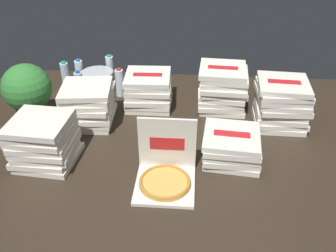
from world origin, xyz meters
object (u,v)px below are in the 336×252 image
object	(u,v)px
pizza_stack_left_far	(44,140)
pizza_stack_right_far	(281,103)
water_bottle_1	(79,85)
pizza_stack_left_mid	(88,105)
open_pizza_box	(166,173)
water_bottle_3	(110,68)
water_bottle_2	(102,93)
potted_plant	(28,91)
water_bottle_0	(65,75)
pizza_stack_right_near	(232,146)
water_bottle_4	(120,83)
ice_bucket	(98,81)
pizza_stack_center_near	(222,88)
pizza_stack_right_mid	(149,90)
water_bottle_5	(80,73)

from	to	relation	value
pizza_stack_left_far	pizza_stack_right_far	xyz separation A→B (m)	(1.53, 0.55, 0.02)
pizza_stack_right_far	water_bottle_1	distance (m)	1.57
pizza_stack_left_mid	open_pizza_box	bearing A→B (deg)	-44.83
pizza_stack_right_far	water_bottle_3	bearing A→B (deg)	155.83
water_bottle_2	potted_plant	size ratio (longest dim) A/B	0.54
pizza_stack_left_mid	water_bottle_0	world-z (taller)	pizza_stack_left_mid
pizza_stack_right_near	water_bottle_4	distance (m)	1.17
open_pizza_box	pizza_stack_right_near	world-z (taller)	open_pizza_box
water_bottle_2	ice_bucket	bearing A→B (deg)	109.99
water_bottle_1	water_bottle_4	world-z (taller)	same
pizza_stack_left_mid	ice_bucket	xyz separation A→B (m)	(-0.06, 0.52, -0.07)
pizza_stack_right_far	water_bottle_1	size ratio (longest dim) A/B	1.56
pizza_stack_right_near	water_bottle_1	size ratio (longest dim) A/B	1.62
pizza_stack_center_near	pizza_stack_right_far	bearing A→B (deg)	-27.15
pizza_stack_right_mid	water_bottle_2	distance (m)	0.37
pizza_stack_left_mid	water_bottle_5	bearing A→B (deg)	111.39
open_pizza_box	water_bottle_2	world-z (taller)	open_pizza_box
pizza_stack_left_far	water_bottle_1	size ratio (longest dim) A/B	1.61
water_bottle_5	potted_plant	distance (m)	0.65
pizza_stack_center_near	water_bottle_4	distance (m)	0.84
water_bottle_0	water_bottle_4	size ratio (longest dim) A/B	1.00
pizza_stack_left_mid	pizza_stack_right_mid	distance (m)	0.50
pizza_stack_center_near	pizza_stack_left_far	size ratio (longest dim) A/B	0.99
open_pizza_box	pizza_stack_left_far	size ratio (longest dim) A/B	0.94
pizza_stack_right_mid	ice_bucket	distance (m)	0.52
water_bottle_3	water_bottle_5	xyz separation A→B (m)	(-0.24, -0.11, 0.00)
pizza_stack_left_mid	water_bottle_1	distance (m)	0.41
pizza_stack_left_far	potted_plant	xyz separation A→B (m)	(-0.26, 0.44, 0.10)
pizza_stack_right_far	ice_bucket	distance (m)	1.50
water_bottle_2	water_bottle_5	size ratio (longest dim) A/B	1.00
pizza_stack_left_far	potted_plant	distance (m)	0.52
water_bottle_0	water_bottle_4	distance (m)	0.50
pizza_stack_left_mid	pizza_stack_right_mid	bearing A→B (deg)	36.21
pizza_stack_left_far	water_bottle_3	size ratio (longest dim) A/B	1.61
pizza_stack_right_mid	pizza_stack_right_near	distance (m)	0.88
potted_plant	water_bottle_3	bearing A→B (deg)	59.62
ice_bucket	water_bottle_1	xyz separation A→B (m)	(-0.11, -0.16, 0.03)
ice_bucket	water_bottle_3	world-z (taller)	water_bottle_3
pizza_stack_right_mid	pizza_stack_left_far	bearing A→B (deg)	-126.69
pizza_stack_right_near	potted_plant	world-z (taller)	potted_plant
ice_bucket	water_bottle_0	world-z (taller)	water_bottle_0
water_bottle_4	open_pizza_box	bearing A→B (deg)	-66.06
open_pizza_box	water_bottle_1	world-z (taller)	open_pizza_box
water_bottle_1	water_bottle_2	world-z (taller)	same
pizza_stack_right_mid	water_bottle_4	world-z (taller)	pizza_stack_right_mid
pizza_stack_right_far	ice_bucket	bearing A→B (deg)	163.43
pizza_stack_right_mid	potted_plant	bearing A→B (deg)	-159.48
pizza_stack_left_far	water_bottle_3	xyz separation A→B (m)	(0.16, 1.17, -0.03)
pizza_stack_left_far	water_bottle_5	bearing A→B (deg)	94.39
pizza_stack_right_near	water_bottle_3	distance (m)	1.45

